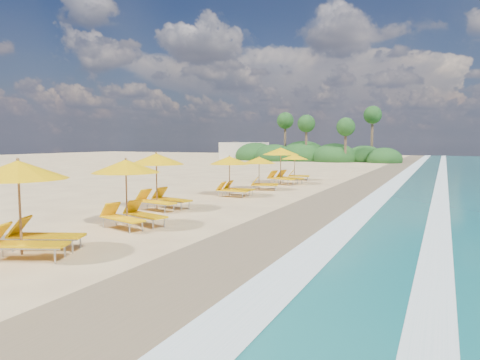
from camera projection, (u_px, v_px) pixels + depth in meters
ground at (240, 205)px, 20.25m from camera, size 160.00×160.00×0.00m
wet_sand at (324, 211)px, 18.55m from camera, size 4.00×160.00×0.01m
surf_foam at (390, 215)px, 17.39m from camera, size 4.00×160.00×0.01m
station_1 at (27, 201)px, 11.33m from camera, size 3.36×3.33×2.59m
station_2 at (129, 188)px, 15.09m from camera, size 3.05×2.96×2.44m
station_3 at (160, 177)px, 19.00m from camera, size 3.05×2.91×2.55m
station_4 at (232, 173)px, 23.58m from camera, size 2.41×2.22×2.25m
station_5 at (262, 171)px, 26.69m from camera, size 2.66×2.60×2.10m
station_6 at (283, 163)px, 30.30m from camera, size 3.37×3.30×2.63m
station_7 at (297, 165)px, 33.38m from camera, size 2.58×2.50×2.07m
treeline at (309, 154)px, 65.36m from camera, size 25.80×8.80×9.74m
beach_building at (244, 151)px, 72.71m from camera, size 7.00×5.00×2.80m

